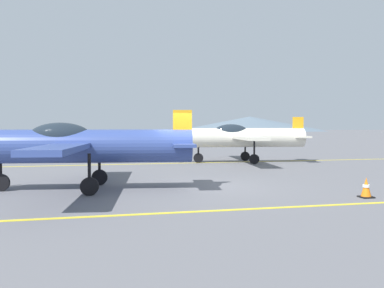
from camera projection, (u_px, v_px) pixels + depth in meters
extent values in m
plane|color=slate|center=(196.00, 187.00, 13.69)|extent=(400.00, 400.00, 0.00)
cube|color=yellow|center=(232.00, 210.00, 9.96)|extent=(80.00, 0.16, 0.01)
cube|color=yellow|center=(158.00, 164.00, 22.33)|extent=(80.00, 0.16, 0.01)
cylinder|color=#33478C|center=(88.00, 146.00, 13.04)|extent=(6.75, 1.97, 1.08)
ellipsoid|color=#1E2833|center=(60.00, 136.00, 12.95)|extent=(2.06, 1.14, 0.88)
cube|color=#33478C|center=(76.00, 145.00, 13.01)|extent=(2.24, 8.69, 0.16)
cube|color=#33478C|center=(182.00, 144.00, 13.31)|extent=(1.03, 2.62, 0.10)
cube|color=#F2A519|center=(182.00, 128.00, 13.29)|extent=(0.63, 0.20, 1.18)
cylinder|color=black|center=(0.00, 167.00, 12.83)|extent=(0.10, 0.10, 0.99)
cylinder|color=black|center=(1.00, 183.00, 12.85)|extent=(0.56, 0.19, 0.55)
cylinder|color=black|center=(99.00, 163.00, 14.16)|extent=(0.10, 0.10, 0.99)
cylinder|color=black|center=(100.00, 177.00, 14.18)|extent=(0.56, 0.19, 0.55)
cylinder|color=black|center=(89.00, 170.00, 12.02)|extent=(0.10, 0.10, 0.99)
cylinder|color=black|center=(90.00, 186.00, 12.04)|extent=(0.56, 0.19, 0.55)
cylinder|color=silver|center=(246.00, 138.00, 23.05)|extent=(6.75, 1.91, 1.08)
cone|color=#F2A519|center=(182.00, 138.00, 22.69)|extent=(0.80, 1.00, 0.92)
cube|color=black|center=(175.00, 138.00, 22.65)|extent=(0.05, 0.12, 1.96)
ellipsoid|color=#1E2833|center=(231.00, 132.00, 22.95)|extent=(2.06, 1.12, 0.88)
cube|color=silver|center=(239.00, 137.00, 23.01)|extent=(2.16, 8.69, 0.16)
cube|color=silver|center=(298.00, 137.00, 23.35)|extent=(1.00, 2.61, 0.10)
cube|color=#F2A519|center=(298.00, 127.00, 23.33)|extent=(0.63, 0.19, 1.18)
cylinder|color=black|center=(198.00, 149.00, 22.81)|extent=(0.10, 0.10, 0.99)
cylinder|color=black|center=(198.00, 158.00, 22.83)|extent=(0.56, 0.19, 0.55)
cylinder|color=black|center=(245.00, 148.00, 24.17)|extent=(0.10, 0.10, 0.99)
cylinder|color=black|center=(245.00, 156.00, 24.20)|extent=(0.56, 0.19, 0.55)
cylinder|color=black|center=(254.00, 150.00, 22.03)|extent=(0.10, 0.10, 0.99)
cylinder|color=black|center=(254.00, 159.00, 22.05)|extent=(0.56, 0.19, 0.55)
cube|color=black|center=(366.00, 197.00, 11.71)|extent=(0.36, 0.36, 0.04)
cone|color=orange|center=(366.00, 187.00, 11.70)|extent=(0.29, 0.29, 0.55)
cylinder|color=white|center=(366.00, 186.00, 11.69)|extent=(0.20, 0.20, 0.08)
cone|color=slate|center=(250.00, 124.00, 180.26)|extent=(66.86, 66.86, 6.43)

